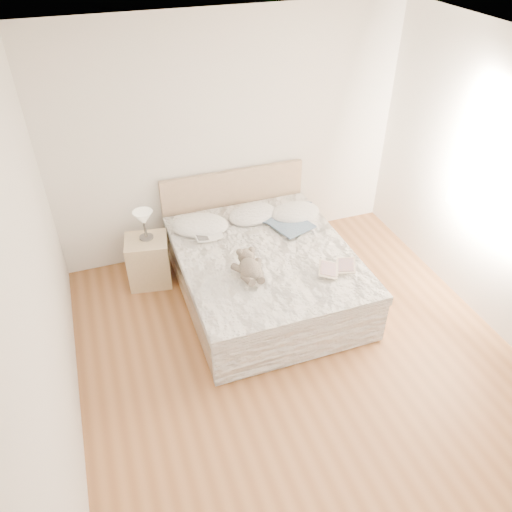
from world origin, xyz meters
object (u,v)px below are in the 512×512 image
table_lamp (144,219)px  photo_book (209,236)px  bed (263,270)px  teddy_bear (250,275)px  childrens_book (337,268)px  nightstand (149,261)px

table_lamp → photo_book: table_lamp is taller
bed → teddy_bear: size_ratio=5.66×
childrens_book → bed: bearing=160.1°
childrens_book → teddy_bear: (-0.84, 0.15, 0.02)m
bed → photo_book: bearing=144.4°
teddy_bear → bed: bearing=56.8°
bed → table_lamp: bed is taller
nightstand → photo_book: bearing=-22.0°
nightstand → teddy_bear: teddy_bear is taller
nightstand → photo_book: photo_book is taller
bed → teddy_bear: bearing=-123.0°
table_lamp → bed: bearing=-30.1°
childrens_book → teddy_bear: 0.85m
nightstand → table_lamp: (0.02, 0.04, 0.52)m
nightstand → teddy_bear: bearing=-51.8°
photo_book → nightstand: bearing=156.5°
bed → childrens_book: 0.87m
table_lamp → childrens_book: bearing=-37.0°
childrens_book → teddy_bear: bearing=-162.4°
childrens_book → photo_book: bearing=165.3°
nightstand → childrens_book: childrens_book is taller
photo_book → teddy_bear: size_ratio=0.80×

